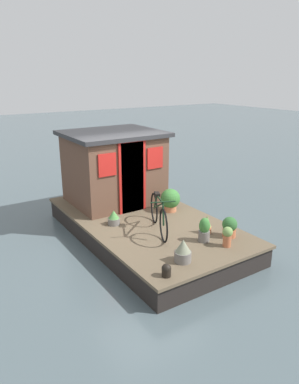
% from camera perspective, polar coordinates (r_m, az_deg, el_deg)
% --- Properties ---
extents(ground_plane, '(60.00, 60.00, 0.00)m').
position_cam_1_polar(ground_plane, '(8.56, -0.74, -7.18)').
color(ground_plane, '#4C5B60').
extents(houseboat_deck, '(5.17, 2.80, 0.48)m').
position_cam_1_polar(houseboat_deck, '(8.46, -0.74, -5.70)').
color(houseboat_deck, brown).
rests_on(houseboat_deck, ground_plane).
extents(houseboat_cabin, '(2.05, 2.35, 1.82)m').
position_cam_1_polar(houseboat_cabin, '(9.30, -5.66, 3.97)').
color(houseboat_cabin, brown).
rests_on(houseboat_cabin, houseboat_deck).
extents(bicycle, '(1.55, 0.74, 0.82)m').
position_cam_1_polar(bicycle, '(7.57, 1.45, -3.59)').
color(bicycle, black).
rests_on(bicycle, houseboat_deck).
extents(potted_plant_basil, '(0.48, 0.48, 0.56)m').
position_cam_1_polar(potted_plant_basil, '(8.73, 3.30, -1.21)').
color(potted_plant_basil, '#C6754C').
rests_on(potted_plant_basil, houseboat_deck).
extents(potted_plant_thyme, '(0.20, 0.20, 0.39)m').
position_cam_1_polar(potted_plant_thyme, '(7.66, 9.05, -5.13)').
color(potted_plant_thyme, '#C6754C').
rests_on(potted_plant_thyme, houseboat_deck).
extents(potted_plant_fern, '(0.23, 0.23, 0.50)m').
position_cam_1_polar(potted_plant_fern, '(7.26, 8.65, -5.98)').
color(potted_plant_fern, slate).
rests_on(potted_plant_fern, houseboat_deck).
extents(potted_plant_mint, '(0.20, 0.20, 0.40)m').
position_cam_1_polar(potted_plant_mint, '(7.14, 12.21, -6.76)').
color(potted_plant_mint, '#B2603D').
rests_on(potted_plant_mint, houseboat_deck).
extents(potted_plant_geranium, '(0.31, 0.31, 0.43)m').
position_cam_1_polar(potted_plant_geranium, '(7.56, 12.54, -5.40)').
color(potted_plant_geranium, '#B2603D').
rests_on(potted_plant_geranium, houseboat_deck).
extents(potted_plant_rosemary, '(0.30, 0.30, 0.43)m').
position_cam_1_polar(potted_plant_rosemary, '(6.48, 5.31, -9.29)').
color(potted_plant_rosemary, slate).
rests_on(potted_plant_rosemary, houseboat_deck).
extents(potted_plant_ivy, '(0.27, 0.27, 0.33)m').
position_cam_1_polar(potted_plant_ivy, '(8.03, -5.67, -4.09)').
color(potted_plant_ivy, slate).
rests_on(potted_plant_ivy, houseboat_deck).
extents(mooring_bollard, '(0.16, 0.16, 0.22)m').
position_cam_1_polar(mooring_bollard, '(6.07, 2.69, -12.24)').
color(mooring_bollard, black).
rests_on(mooring_bollard, houseboat_deck).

